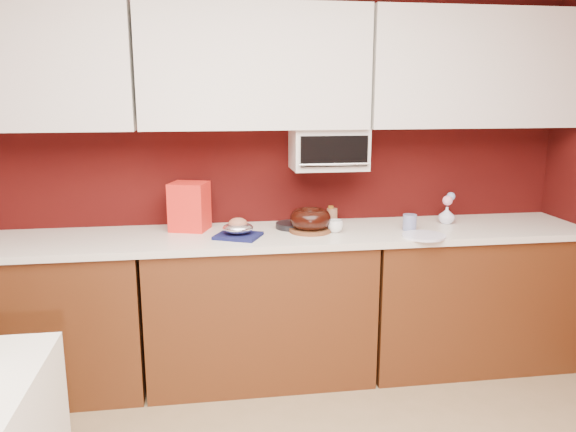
% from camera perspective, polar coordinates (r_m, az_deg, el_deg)
% --- Properties ---
extents(wall_back, '(4.00, 0.02, 2.50)m').
position_cam_1_polar(wall_back, '(3.54, -3.58, 4.95)').
color(wall_back, '#3A0907').
rests_on(wall_back, floor).
extents(base_cabinet_left, '(1.31, 0.58, 0.86)m').
position_cam_1_polar(base_cabinet_left, '(3.59, -24.97, -9.67)').
color(base_cabinet_left, '#552911').
rests_on(base_cabinet_left, floor).
extents(base_cabinet_center, '(1.31, 0.58, 0.86)m').
position_cam_1_polar(base_cabinet_center, '(3.45, -2.94, -9.35)').
color(base_cabinet_center, '#552911').
rests_on(base_cabinet_center, floor).
extents(base_cabinet_right, '(1.31, 0.58, 0.86)m').
position_cam_1_polar(base_cabinet_right, '(3.81, 17.67, -7.83)').
color(base_cabinet_right, '#552911').
rests_on(base_cabinet_right, floor).
extents(countertop, '(4.00, 0.62, 0.04)m').
position_cam_1_polar(countertop, '(3.31, -3.02, -2.09)').
color(countertop, white).
rests_on(countertop, base_cabinet_center).
extents(upper_cabinet_left, '(1.31, 0.33, 0.70)m').
position_cam_1_polar(upper_cabinet_left, '(3.50, -26.45, 13.49)').
color(upper_cabinet_left, white).
rests_on(upper_cabinet_left, wall_back).
extents(upper_cabinet_center, '(1.31, 0.33, 0.70)m').
position_cam_1_polar(upper_cabinet_center, '(3.35, -3.46, 14.81)').
color(upper_cabinet_center, white).
rests_on(upper_cabinet_center, wall_back).
extents(upper_cabinet_right, '(1.31, 0.33, 0.70)m').
position_cam_1_polar(upper_cabinet_right, '(3.72, 18.13, 13.99)').
color(upper_cabinet_right, white).
rests_on(upper_cabinet_right, wall_back).
extents(toaster_oven, '(0.45, 0.30, 0.25)m').
position_cam_1_polar(toaster_oven, '(3.46, 4.11, 6.84)').
color(toaster_oven, white).
rests_on(toaster_oven, upper_cabinet_center).
extents(toaster_oven_door, '(0.40, 0.02, 0.18)m').
position_cam_1_polar(toaster_oven_door, '(3.30, 4.72, 6.58)').
color(toaster_oven_door, black).
rests_on(toaster_oven_door, toaster_oven).
extents(toaster_oven_handle, '(0.42, 0.02, 0.02)m').
position_cam_1_polar(toaster_oven_handle, '(3.29, 4.76, 5.25)').
color(toaster_oven_handle, silver).
rests_on(toaster_oven_handle, toaster_oven).
extents(cake_base, '(0.32, 0.32, 0.02)m').
position_cam_1_polar(cake_base, '(3.33, 2.27, -1.42)').
color(cake_base, brown).
rests_on(cake_base, countertop).
extents(bundt_cake, '(0.30, 0.30, 0.10)m').
position_cam_1_polar(bundt_cake, '(3.32, 2.28, -0.27)').
color(bundt_cake, black).
rests_on(bundt_cake, cake_base).
extents(navy_towel, '(0.30, 0.29, 0.02)m').
position_cam_1_polar(navy_towel, '(3.22, -5.09, -2.01)').
color(navy_towel, '#121544').
rests_on(navy_towel, countertop).
extents(foil_ham_nest, '(0.18, 0.15, 0.06)m').
position_cam_1_polar(foil_ham_nest, '(3.21, -5.10, -1.22)').
color(foil_ham_nest, white).
rests_on(foil_ham_nest, navy_towel).
extents(roasted_ham, '(0.13, 0.12, 0.07)m').
position_cam_1_polar(roasted_ham, '(3.20, -5.11, -0.78)').
color(roasted_ham, '#A5654B').
rests_on(roasted_ham, foil_ham_nest).
extents(pandoro_box, '(0.26, 0.25, 0.29)m').
position_cam_1_polar(pandoro_box, '(3.41, -9.97, 0.97)').
color(pandoro_box, red).
rests_on(pandoro_box, countertop).
extents(dark_pan, '(0.23, 0.23, 0.03)m').
position_cam_1_polar(dark_pan, '(3.42, 0.34, -0.97)').
color(dark_pan, black).
rests_on(dark_pan, countertop).
extents(coffee_mug, '(0.11, 0.11, 0.09)m').
position_cam_1_polar(coffee_mug, '(3.32, 4.81, -0.91)').
color(coffee_mug, white).
rests_on(coffee_mug, countertop).
extents(blue_jar, '(0.11, 0.11, 0.10)m').
position_cam_1_polar(blue_jar, '(3.44, 12.25, -0.64)').
color(blue_jar, navy).
rests_on(blue_jar, countertop).
extents(flower_vase, '(0.10, 0.10, 0.12)m').
position_cam_1_polar(flower_vase, '(3.67, 15.83, 0.19)').
color(flower_vase, silver).
rests_on(flower_vase, countertop).
extents(flower_pink, '(0.06, 0.06, 0.06)m').
position_cam_1_polar(flower_pink, '(3.66, 15.90, 1.53)').
color(flower_pink, pink).
rests_on(flower_pink, flower_vase).
extents(flower_blue, '(0.05, 0.05, 0.05)m').
position_cam_1_polar(flower_blue, '(3.68, 16.22, 1.93)').
color(flower_blue, '#7B93C6').
rests_on(flower_blue, flower_vase).
extents(china_plate, '(0.33, 0.33, 0.01)m').
position_cam_1_polar(china_plate, '(3.30, 13.63, -1.98)').
color(china_plate, white).
rests_on(china_plate, countertop).
extents(amber_bottle, '(0.04, 0.04, 0.09)m').
position_cam_1_polar(amber_bottle, '(3.57, 4.37, 0.03)').
color(amber_bottle, brown).
rests_on(amber_bottle, countertop).
extents(paper_cup, '(0.07, 0.07, 0.10)m').
position_cam_1_polar(paper_cup, '(3.54, 4.49, -0.03)').
color(paper_cup, brown).
rests_on(paper_cup, countertop).
extents(amber_bottle_tall, '(0.03, 0.03, 0.12)m').
position_cam_1_polar(amber_bottle_tall, '(3.54, 4.37, 0.12)').
color(amber_bottle_tall, brown).
rests_on(amber_bottle_tall, countertop).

